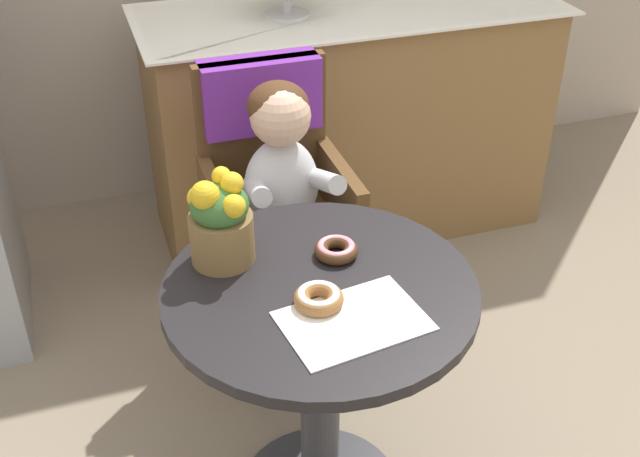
# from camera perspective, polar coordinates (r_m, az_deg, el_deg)

# --- Properties ---
(cafe_table) EXTENTS (0.72, 0.72, 0.72)m
(cafe_table) POSITION_cam_1_polar(r_m,az_deg,el_deg) (1.92, 0.00, -9.14)
(cafe_table) COLOR black
(cafe_table) RESTS_ON ground
(wicker_chair) EXTENTS (0.42, 0.45, 0.95)m
(wicker_chair) POSITION_cam_1_polar(r_m,az_deg,el_deg) (2.41, -3.56, 4.34)
(wicker_chair) COLOR brown
(wicker_chair) RESTS_ON ground
(seated_child) EXTENTS (0.27, 0.32, 0.73)m
(seated_child) POSITION_cam_1_polar(r_m,az_deg,el_deg) (2.26, -2.54, 3.37)
(seated_child) COLOR silver
(seated_child) RESTS_ON ground
(paper_napkin) EXTENTS (0.32, 0.25, 0.00)m
(paper_napkin) POSITION_cam_1_polar(r_m,az_deg,el_deg) (1.69, 2.41, -6.66)
(paper_napkin) COLOR white
(paper_napkin) RESTS_ON cafe_table
(donut_front) EXTENTS (0.11, 0.11, 0.04)m
(donut_front) POSITION_cam_1_polar(r_m,az_deg,el_deg) (1.72, -0.10, -4.99)
(donut_front) COLOR #936033
(donut_front) RESTS_ON cafe_table
(donut_mid) EXTENTS (0.10, 0.10, 0.03)m
(donut_mid) POSITION_cam_1_polar(r_m,az_deg,el_deg) (1.87, 1.17, -1.49)
(donut_mid) COLOR #4C2D19
(donut_mid) RESTS_ON cafe_table
(flower_vase) EXTENTS (0.15, 0.15, 0.23)m
(flower_vase) POSITION_cam_1_polar(r_m,az_deg,el_deg) (1.82, -7.20, 0.61)
(flower_vase) COLOR brown
(flower_vase) RESTS_ON cafe_table
(display_counter) EXTENTS (1.56, 0.62, 0.90)m
(display_counter) POSITION_cam_1_polar(r_m,az_deg,el_deg) (3.13, 2.04, 7.75)
(display_counter) COLOR olive
(display_counter) RESTS_ON ground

